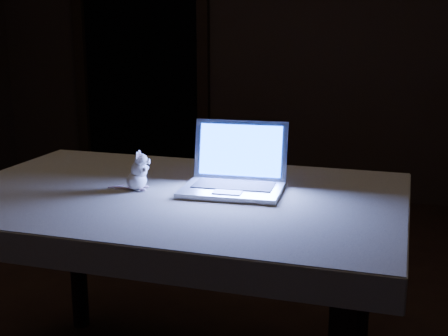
% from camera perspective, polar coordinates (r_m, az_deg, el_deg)
% --- Properties ---
extents(back_wall, '(4.50, 0.04, 2.60)m').
position_cam_1_polar(back_wall, '(4.13, 6.38, 15.27)').
color(back_wall, black).
rests_on(back_wall, ground).
extents(doorway, '(1.06, 0.36, 2.13)m').
position_cam_1_polar(doorway, '(4.48, -7.93, 12.07)').
color(doorway, black).
rests_on(doorway, back_wall).
extents(table, '(1.26, 0.82, 0.67)m').
position_cam_1_polar(table, '(1.91, -4.54, -12.21)').
color(table, black).
rests_on(table, floor).
extents(tablecloth, '(1.41, 1.01, 0.08)m').
position_cam_1_polar(tablecloth, '(1.87, -6.90, -2.88)').
color(tablecloth, '#BAB096').
rests_on(tablecloth, table).
extents(laptop, '(0.31, 0.28, 0.20)m').
position_cam_1_polar(laptop, '(1.75, 0.76, 0.78)').
color(laptop, '#BCBDC1').
rests_on(laptop, tablecloth).
extents(plush_mouse, '(0.10, 0.10, 0.12)m').
position_cam_1_polar(plush_mouse, '(1.81, -8.36, -0.25)').
color(plush_mouse, white).
rests_on(plush_mouse, tablecloth).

